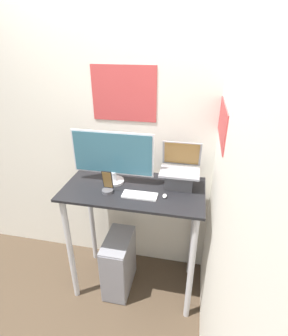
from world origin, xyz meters
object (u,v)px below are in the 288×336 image
(monitor, at_px, (113,157))
(keyboard, at_px, (140,195))
(laptop, at_px, (180,175))
(cell_phone, at_px, (108,187))
(mouse, at_px, (165,196))
(computer_tower, at_px, (119,263))

(monitor, height_order, keyboard, monitor)
(laptop, height_order, cell_phone, laptop)
(mouse, xyz_separation_m, cell_phone, (-0.43, -0.01, 0.04))
(keyboard, xyz_separation_m, mouse, (0.18, 0.02, 0.00))
(monitor, xyz_separation_m, computer_tower, (0.04, -0.11, -0.99))
(keyboard, bearing_deg, mouse, 6.82)
(keyboard, bearing_deg, computer_tower, 166.14)
(computer_tower, bearing_deg, laptop, 17.70)
(computer_tower, bearing_deg, monitor, 109.20)
(mouse, bearing_deg, cell_phone, -178.16)
(laptop, xyz_separation_m, mouse, (-0.09, -0.18, -0.09))
(mouse, bearing_deg, laptop, 64.66)
(laptop, height_order, mouse, laptop)
(laptop, bearing_deg, keyboard, -142.66)
(laptop, distance_m, cell_phone, 0.55)
(laptop, distance_m, keyboard, 0.35)
(monitor, xyz_separation_m, cell_phone, (0.00, -0.16, -0.17))
(keyboard, height_order, computer_tower, keyboard)
(computer_tower, bearing_deg, cell_phone, -130.80)
(monitor, distance_m, cell_phone, 0.23)
(keyboard, distance_m, cell_phone, 0.25)
(laptop, relative_size, computer_tower, 0.61)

